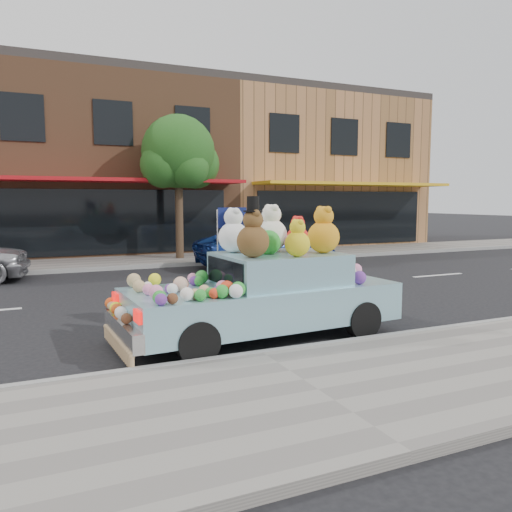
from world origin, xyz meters
TOP-DOWN VIEW (x-y plane):
  - ground at (0.00, 0.00)m, footprint 120.00×120.00m
  - near_sidewalk at (0.00, -6.50)m, footprint 60.00×3.00m
  - far_sidewalk at (0.00, 6.50)m, footprint 60.00×3.00m
  - near_kerb at (0.00, -5.00)m, footprint 60.00×0.12m
  - far_kerb at (0.00, 5.00)m, footprint 60.00×0.12m
  - storefront_mid at (0.00, 11.97)m, footprint 10.00×9.80m
  - storefront_right at (10.00, 11.97)m, footprint 10.00×9.80m
  - street_tree at (2.03, 6.55)m, footprint 3.00×2.70m
  - car_blue at (4.17, 3.65)m, footprint 4.83×2.46m
  - art_car at (0.53, -3.95)m, footprint 4.58×2.00m

SIDE VIEW (x-z plane):
  - ground at x=0.00m, z-range 0.00..0.00m
  - near_sidewalk at x=0.00m, z-range 0.00..0.12m
  - far_sidewalk at x=0.00m, z-range 0.00..0.12m
  - near_kerb at x=0.00m, z-range 0.00..0.13m
  - far_kerb at x=0.00m, z-range 0.00..0.13m
  - car_blue at x=4.17m, z-range 0.00..1.31m
  - art_car at x=0.53m, z-range -0.33..1.93m
  - storefront_mid at x=0.00m, z-range -0.01..7.29m
  - storefront_right at x=10.00m, z-range -0.01..7.29m
  - street_tree at x=2.03m, z-range 1.08..6.30m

